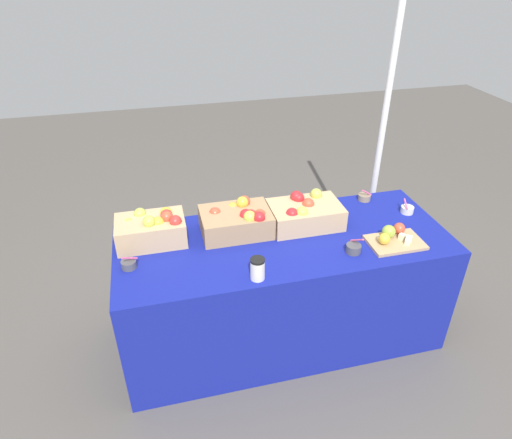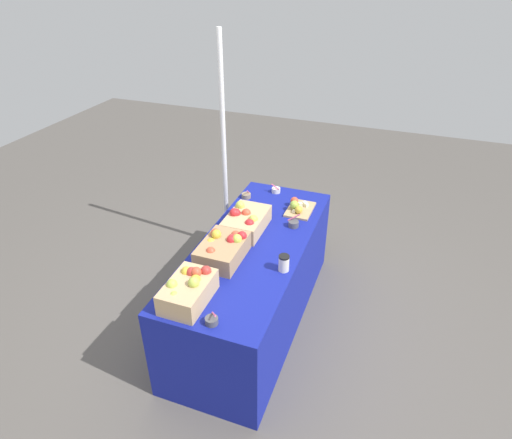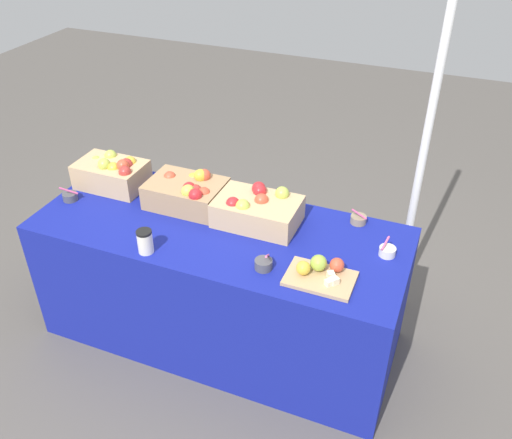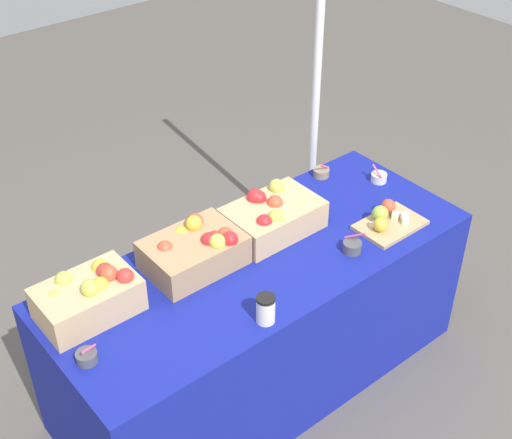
% 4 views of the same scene
% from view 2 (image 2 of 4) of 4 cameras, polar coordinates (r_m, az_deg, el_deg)
% --- Properties ---
extents(ground_plane, '(10.00, 10.00, 0.00)m').
position_cam_2_polar(ground_plane, '(3.73, -0.32, -12.49)').
color(ground_plane, '#56514C').
extents(table, '(1.90, 0.76, 0.74)m').
position_cam_2_polar(table, '(3.49, -0.33, -8.10)').
color(table, navy).
rests_on(table, ground_plane).
extents(apple_crate_left, '(0.38, 0.24, 0.19)m').
position_cam_2_polar(apple_crate_left, '(2.75, -8.75, -8.96)').
color(apple_crate_left, tan).
rests_on(apple_crate_left, table).
extents(apple_crate_middle, '(0.40, 0.28, 0.19)m').
position_cam_2_polar(apple_crate_middle, '(3.08, -4.30, -3.78)').
color(apple_crate_middle, tan).
rests_on(apple_crate_middle, table).
extents(apple_crate_right, '(0.42, 0.27, 0.18)m').
position_cam_2_polar(apple_crate_right, '(3.39, -1.27, -0.19)').
color(apple_crate_right, tan).
rests_on(apple_crate_right, table).
extents(cutting_board_front, '(0.30, 0.20, 0.09)m').
position_cam_2_polar(cutting_board_front, '(3.68, 5.50, 1.60)').
color(cutting_board_front, tan).
rests_on(cutting_board_front, table).
extents(sample_bowl_near, '(0.08, 0.08, 0.08)m').
position_cam_2_polar(sample_bowl_near, '(3.95, 2.61, 3.84)').
color(sample_bowl_near, silver).
rests_on(sample_bowl_near, table).
extents(sample_bowl_mid, '(0.08, 0.08, 0.09)m').
position_cam_2_polar(sample_bowl_mid, '(3.86, -1.27, 3.14)').
color(sample_bowl_mid, gray).
rests_on(sample_bowl_mid, table).
extents(sample_bowl_far, '(0.08, 0.10, 0.11)m').
position_cam_2_polar(sample_bowl_far, '(3.46, 4.90, -0.55)').
color(sample_bowl_far, '#4C4C51').
rests_on(sample_bowl_far, table).
extents(sample_bowl_extra, '(0.09, 0.08, 0.10)m').
position_cam_2_polar(sample_bowl_extra, '(2.62, -5.78, -12.92)').
color(sample_bowl_extra, '#4C4C51').
rests_on(sample_bowl_extra, table).
extents(coffee_cup, '(0.07, 0.07, 0.12)m').
position_cam_2_polar(coffee_cup, '(2.97, 3.64, -5.67)').
color(coffee_cup, silver).
rests_on(coffee_cup, table).
extents(tent_pole, '(0.04, 0.04, 2.09)m').
position_cam_2_polar(tent_pole, '(4.04, -4.19, 8.87)').
color(tent_pole, white).
rests_on(tent_pole, ground_plane).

